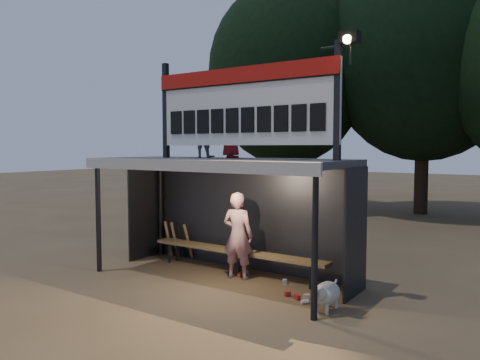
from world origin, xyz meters
TOP-DOWN VIEW (x-y plane):
  - ground at (0.00, 0.00)m, footprint 80.00×80.00m
  - player at (0.24, 0.26)m, footprint 0.67×0.49m
  - child_a at (-0.61, 0.30)m, footprint 0.51×0.41m
  - child_b at (-0.03, 0.42)m, footprint 0.59×0.58m
  - dugout_shelter at (0.00, 0.24)m, footprint 5.10×2.08m
  - scoreboard_assembly at (0.56, -0.01)m, footprint 4.10×0.27m
  - bench at (0.00, 0.55)m, footprint 4.00×0.35m
  - tree_left at (-4.00, 10.00)m, footprint 6.46×6.46m
  - tree_mid at (1.00, 11.50)m, footprint 7.22×7.22m
  - dog at (2.40, -0.46)m, footprint 0.36×0.81m
  - bats at (-1.79, 0.82)m, footprint 0.68×0.35m
  - litter at (1.27, 0.09)m, footprint 1.90×1.09m

SIDE VIEW (x-z plane):
  - ground at x=0.00m, z-range 0.00..0.00m
  - litter at x=1.27m, z-range 0.00..0.08m
  - dog at x=2.40m, z-range 0.03..0.53m
  - bats at x=-1.79m, z-range 0.01..0.85m
  - bench at x=0.00m, z-range 0.19..0.67m
  - player at x=0.24m, z-range 0.00..1.68m
  - dugout_shelter at x=0.00m, z-range 0.69..3.01m
  - child_a at x=-0.61m, z-range 2.32..3.33m
  - child_b at x=-0.03m, z-range 2.32..3.35m
  - scoreboard_assembly at x=0.56m, z-range 2.33..4.32m
  - tree_left at x=-4.00m, z-range 0.88..10.15m
  - tree_mid at x=1.00m, z-range 0.99..11.34m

